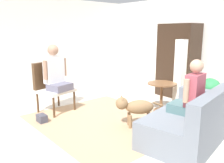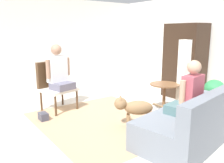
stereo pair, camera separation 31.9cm
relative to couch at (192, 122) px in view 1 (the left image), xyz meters
The scene contains 14 objects.
ground_plane 1.40m from the couch, 159.49° to the right, with size 7.02×7.02×0.00m, color beige.
back_wall 2.87m from the couch, 118.28° to the left, with size 6.45×0.12×2.52m, color silver.
left_wall 4.38m from the couch, behind, with size 0.12×6.19×2.52m, color silver.
area_rug 1.59m from the couch, 159.20° to the right, with size 2.64×2.26×0.01m, color tan.
couch is the anchor object (origin of this frame).
armchair 2.89m from the couch, 159.62° to the right, with size 0.73×0.77×1.03m.
person_on_couch 0.46m from the couch, 136.69° to the right, with size 0.50×0.53×0.83m.
person_on_armchair 2.77m from the couch, 159.20° to the right, with size 0.51×0.56×0.91m.
round_end_table 1.34m from the couch, 148.29° to the left, with size 0.60×0.60×0.61m.
dog 0.97m from the couch, 162.47° to the right, with size 0.55×0.71×0.57m.
potted_plant 1.39m from the couch, 107.45° to the left, with size 0.40×0.40×0.74m.
column_lamp 1.46m from the couch, 132.45° to the left, with size 0.20×0.20×1.49m.
armoire_cabinet 2.63m from the couch, 129.71° to the left, with size 0.94×0.56×1.83m, color black.
handbag 2.65m from the couch, 146.28° to the right, with size 0.21×0.14×0.14m, color #3F3F4C.
Camera 1 is at (3.06, -2.67, 1.67)m, focal length 37.68 mm.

